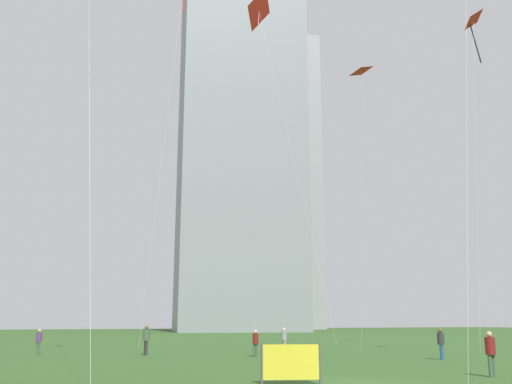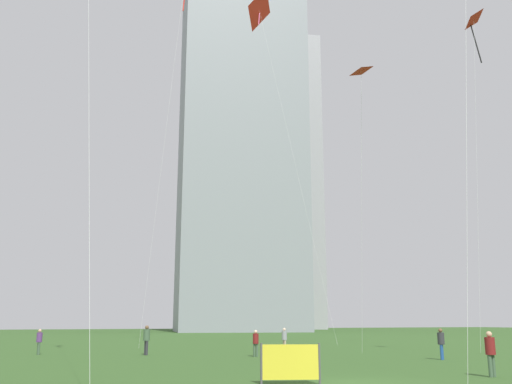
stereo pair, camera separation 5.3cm
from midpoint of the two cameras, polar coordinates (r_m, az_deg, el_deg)
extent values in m
plane|color=#335623|center=(20.65, 10.19, -18.58)|extent=(280.00, 280.00, 0.00)
cylinder|color=tan|center=(41.33, 2.76, -15.25)|extent=(0.15, 0.15, 0.79)
cylinder|color=tan|center=(41.19, 2.88, -15.26)|extent=(0.15, 0.15, 0.79)
cylinder|color=gray|center=(41.24, 2.81, -14.27)|extent=(0.36, 0.36, 0.63)
sphere|color=beige|center=(41.23, 2.80, -13.68)|extent=(0.21, 0.21, 0.21)
cylinder|color=#3F593F|center=(35.54, 0.04, -15.68)|extent=(0.14, 0.14, 0.76)
cylinder|color=#3F593F|center=(35.55, -0.23, -15.68)|extent=(0.14, 0.14, 0.76)
cylinder|color=maroon|center=(35.52, -0.09, -14.58)|extent=(0.35, 0.35, 0.60)
sphere|color=beige|center=(35.51, -0.09, -13.92)|extent=(0.21, 0.21, 0.21)
cylinder|color=#2D2D33|center=(37.71, -11.04, -15.19)|extent=(0.17, 0.17, 0.89)
cylinder|color=#2D2D33|center=(37.88, -11.15, -15.18)|extent=(0.17, 0.17, 0.89)
cylinder|color=#3F593F|center=(37.77, -11.04, -13.98)|extent=(0.41, 0.41, 0.70)
sphere|color=brown|center=(37.76, -11.01, -13.26)|extent=(0.24, 0.24, 0.24)
cylinder|color=#3F593F|center=(24.69, 22.78, -15.87)|extent=(0.16, 0.16, 0.84)
cylinder|color=#3F593F|center=(24.55, 22.52, -15.91)|extent=(0.16, 0.16, 0.84)
cylinder|color=maroon|center=(24.58, 22.49, -14.16)|extent=(0.38, 0.38, 0.66)
sphere|color=tan|center=(24.57, 22.40, -13.13)|extent=(0.23, 0.23, 0.23)
cylinder|color=#3F593F|center=(40.23, -21.19, -14.51)|extent=(0.15, 0.15, 0.78)
cylinder|color=#3F593F|center=(40.08, -21.14, -14.52)|extent=(0.15, 0.15, 0.78)
cylinder|color=#593372|center=(40.13, -21.08, -13.52)|extent=(0.36, 0.36, 0.61)
sphere|color=tan|center=(40.12, -21.03, -12.94)|extent=(0.21, 0.21, 0.21)
cylinder|color=#1E478C|center=(34.56, 18.21, -15.09)|extent=(0.15, 0.15, 0.83)
cylinder|color=#1E478C|center=(34.39, 18.16, -15.11)|extent=(0.15, 0.15, 0.83)
cylinder|color=#2D2D33|center=(34.45, 18.09, -13.87)|extent=(0.38, 0.38, 0.65)
sphere|color=brown|center=(34.44, 18.04, -13.14)|extent=(0.22, 0.22, 0.22)
cylinder|color=silver|center=(45.15, 21.34, 1.89)|extent=(2.71, 0.46, 25.88)
pyramid|color=red|center=(50.87, 21.03, 15.94)|extent=(1.33, 1.51, 0.98)
cylinder|color=black|center=(49.89, 21.26, 13.77)|extent=(0.15, 0.78, 3.61)
cylinder|color=silver|center=(50.20, -9.32, 4.75)|extent=(2.92, 0.15, 34.35)
cylinder|color=silver|center=(27.00, 20.38, 16.71)|extent=(6.01, 3.21, 30.17)
cylinder|color=silver|center=(39.17, 10.55, -1.84)|extent=(1.22, 3.16, 18.95)
pyramid|color=red|center=(40.51, 10.49, 11.95)|extent=(1.53, 1.43, 0.48)
cylinder|color=silver|center=(55.61, 3.86, 3.00)|extent=(5.55, 4.84, 34.61)
pyramid|color=red|center=(63.49, 0.23, 17.93)|extent=(2.14, 2.45, 2.70)
cylinder|color=#E5598C|center=(62.90, 0.24, 17.06)|extent=(0.34, 0.40, 1.59)
cube|color=gray|center=(124.30, -1.74, 5.65)|extent=(29.59, 26.93, 83.21)
cube|color=#939399|center=(160.85, 2.17, 0.85)|extent=(25.45, 29.67, 80.51)
cylinder|color=#4C4C4C|center=(20.52, 6.39, -16.81)|extent=(0.08, 0.08, 1.37)
cylinder|color=#4C4C4C|center=(20.24, 0.51, -16.94)|extent=(0.08, 0.08, 1.37)
cube|color=yellow|center=(20.35, 3.47, -16.75)|extent=(1.93, 0.66, 1.17)
camera|label=1|loc=(0.03, -90.05, 0.01)|focal=39.64mm
camera|label=2|loc=(0.03, 89.95, -0.01)|focal=39.64mm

